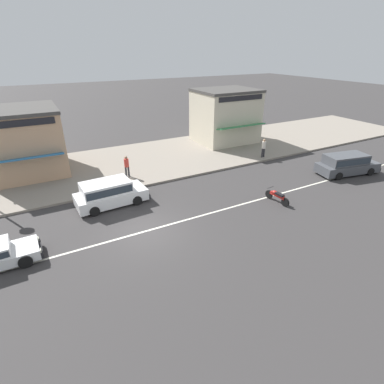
{
  "coord_description": "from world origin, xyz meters",
  "views": [
    {
      "loc": [
        -4.21,
        -13.06,
        8.89
      ],
      "look_at": [
        3.75,
        1.61,
        0.8
      ],
      "focal_mm": 28.0,
      "sensor_mm": 36.0,
      "label": 1
    }
  ],
  "objects_px": {
    "minivan_white_1": "(109,192)",
    "motorcycle_1": "(277,196)",
    "shopfront_far_kios": "(225,116)",
    "minivan_dark_grey_2": "(347,163)",
    "shopfront_mid_block": "(25,141)",
    "pedestrian_mid_kerb": "(264,147)",
    "pedestrian_near_clock": "(127,165)"
  },
  "relations": [
    {
      "from": "pedestrian_near_clock",
      "to": "shopfront_far_kios",
      "type": "bearing_deg",
      "value": 21.31
    },
    {
      "from": "minivan_white_1",
      "to": "shopfront_mid_block",
      "type": "height_order",
      "value": "shopfront_mid_block"
    },
    {
      "from": "motorcycle_1",
      "to": "pedestrian_near_clock",
      "type": "distance_m",
      "value": 10.9
    },
    {
      "from": "pedestrian_near_clock",
      "to": "shopfront_far_kios",
      "type": "height_order",
      "value": "shopfront_far_kios"
    },
    {
      "from": "shopfront_far_kios",
      "to": "motorcycle_1",
      "type": "bearing_deg",
      "value": -109.92
    },
    {
      "from": "minivan_dark_grey_2",
      "to": "pedestrian_near_clock",
      "type": "relative_size",
      "value": 3.19
    },
    {
      "from": "motorcycle_1",
      "to": "pedestrian_mid_kerb",
      "type": "bearing_deg",
      "value": 55.5
    },
    {
      "from": "minivan_white_1",
      "to": "shopfront_far_kios",
      "type": "bearing_deg",
      "value": 30.01
    },
    {
      "from": "pedestrian_mid_kerb",
      "to": "shopfront_mid_block",
      "type": "bearing_deg",
      "value": 161.76
    },
    {
      "from": "minivan_dark_grey_2",
      "to": "motorcycle_1",
      "type": "distance_m",
      "value": 8.09
    },
    {
      "from": "minivan_white_1",
      "to": "pedestrian_mid_kerb",
      "type": "xyz_separation_m",
      "value": [
        14.06,
        2.11,
        0.25
      ]
    },
    {
      "from": "minivan_white_1",
      "to": "shopfront_mid_block",
      "type": "xyz_separation_m",
      "value": [
        -3.98,
        8.06,
        1.74
      ]
    },
    {
      "from": "pedestrian_mid_kerb",
      "to": "shopfront_far_kios",
      "type": "xyz_separation_m",
      "value": [
        -0.05,
        5.98,
        1.61
      ]
    },
    {
      "from": "shopfront_mid_block",
      "to": "minivan_dark_grey_2",
      "type": "bearing_deg",
      "value": -28.71
    },
    {
      "from": "minivan_white_1",
      "to": "shopfront_mid_block",
      "type": "bearing_deg",
      "value": 116.3
    },
    {
      "from": "minivan_white_1",
      "to": "pedestrian_mid_kerb",
      "type": "distance_m",
      "value": 14.22
    },
    {
      "from": "pedestrian_near_clock",
      "to": "shopfront_mid_block",
      "type": "height_order",
      "value": "shopfront_mid_block"
    },
    {
      "from": "minivan_dark_grey_2",
      "to": "shopfront_mid_block",
      "type": "bearing_deg",
      "value": 151.29
    },
    {
      "from": "minivan_dark_grey_2",
      "to": "shopfront_far_kios",
      "type": "height_order",
      "value": "shopfront_far_kios"
    },
    {
      "from": "pedestrian_near_clock",
      "to": "pedestrian_mid_kerb",
      "type": "height_order",
      "value": "pedestrian_mid_kerb"
    },
    {
      "from": "motorcycle_1",
      "to": "shopfront_far_kios",
      "type": "bearing_deg",
      "value": 70.08
    },
    {
      "from": "pedestrian_near_clock",
      "to": "pedestrian_mid_kerb",
      "type": "relative_size",
      "value": 0.99
    },
    {
      "from": "minivan_white_1",
      "to": "shopfront_far_kios",
      "type": "xyz_separation_m",
      "value": [
        14.02,
        8.1,
        1.86
      ]
    },
    {
      "from": "pedestrian_mid_kerb",
      "to": "shopfront_far_kios",
      "type": "relative_size",
      "value": 0.28
    },
    {
      "from": "minivan_white_1",
      "to": "motorcycle_1",
      "type": "bearing_deg",
      "value": -26.66
    },
    {
      "from": "minivan_white_1",
      "to": "shopfront_far_kios",
      "type": "distance_m",
      "value": 16.29
    },
    {
      "from": "minivan_dark_grey_2",
      "to": "pedestrian_near_clock",
      "type": "xyz_separation_m",
      "value": [
        -15.14,
        7.14,
        0.24
      ]
    },
    {
      "from": "motorcycle_1",
      "to": "pedestrian_near_clock",
      "type": "relative_size",
      "value": 1.18
    },
    {
      "from": "shopfront_mid_block",
      "to": "shopfront_far_kios",
      "type": "xyz_separation_m",
      "value": [
        18.0,
        0.03,
        0.12
      ]
    },
    {
      "from": "shopfront_mid_block",
      "to": "shopfront_far_kios",
      "type": "bearing_deg",
      "value": 0.11
    },
    {
      "from": "shopfront_mid_block",
      "to": "shopfront_far_kios",
      "type": "height_order",
      "value": "shopfront_far_kios"
    },
    {
      "from": "minivan_white_1",
      "to": "minivan_dark_grey_2",
      "type": "bearing_deg",
      "value": -11.82
    }
  ]
}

